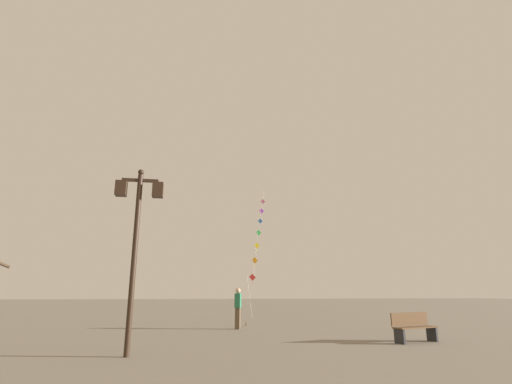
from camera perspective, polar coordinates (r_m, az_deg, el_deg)
name	(u,v)px	position (r m, az deg, el deg)	size (l,w,h in m)	color
ground_plane	(207,323)	(20.70, -7.33, -18.78)	(160.00, 160.00, 0.00)	#756B5B
twin_lantern_lamp_post	(137,223)	(10.60, -17.25, -4.35)	(1.24, 0.28, 4.76)	black
kite_train	(258,235)	(25.51, 0.33, -6.45)	(3.33, 11.70, 9.69)	brown
kite_flyer	(238,307)	(17.38, -2.71, -16.69)	(0.34, 0.63, 1.71)	brown
park_bench	(414,327)	(13.80, 22.37, -18.06)	(1.66, 0.90, 0.89)	brown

